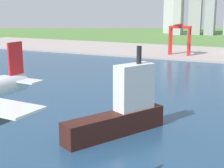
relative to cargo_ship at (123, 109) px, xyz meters
name	(u,v)px	position (x,y,z in m)	size (l,w,h in m)	color
ground_plane	(183,84)	(1.59, 121.27, -12.33)	(2400.00, 2400.00, 0.00)	#547E3C
water_bay	(162,103)	(1.59, 61.27, -12.25)	(840.00, 360.00, 0.15)	navy
industrial_pier	(218,54)	(1.59, 311.27, -11.08)	(840.00, 140.00, 2.50)	#AB9D97
cargo_ship	(123,109)	(0.00, 0.00, 0.00)	(34.79, 54.73, 42.66)	#381914
port_crane_red	(180,33)	(-40.70, 271.83, 18.09)	(26.04, 38.57, 38.64)	red
distant_skyline	(208,6)	(-72.41, 642.11, 51.70)	(219.55, 66.68, 159.70)	#B8BBBD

